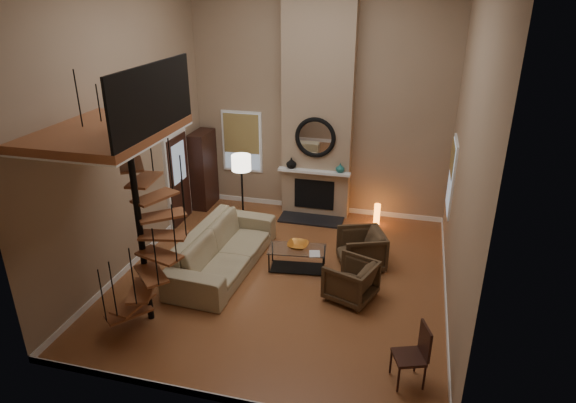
% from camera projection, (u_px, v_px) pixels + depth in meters
% --- Properties ---
extents(ground, '(6.00, 6.50, 0.01)m').
position_uv_depth(ground, '(283.00, 277.00, 9.64)').
color(ground, '#A36134').
rests_on(ground, ground).
extents(back_wall, '(6.00, 0.02, 5.50)m').
position_uv_depth(back_wall, '(320.00, 99.00, 11.43)').
color(back_wall, '#977D61').
rests_on(back_wall, ground).
extents(front_wall, '(6.00, 0.02, 5.50)m').
position_uv_depth(front_wall, '(206.00, 217.00, 5.66)').
color(front_wall, '#977D61').
rests_on(front_wall, ground).
extents(left_wall, '(0.02, 6.50, 5.50)m').
position_uv_depth(left_wall, '(124.00, 126.00, 9.24)').
color(left_wall, '#977D61').
rests_on(left_wall, ground).
extents(right_wall, '(0.02, 6.50, 5.50)m').
position_uv_depth(right_wall, '(468.00, 151.00, 7.85)').
color(right_wall, '#977D61').
rests_on(right_wall, ground).
extents(baseboard_back, '(6.00, 0.02, 0.12)m').
position_uv_depth(baseboard_back, '(317.00, 207.00, 12.49)').
color(baseboard_back, white).
rests_on(baseboard_back, ground).
extents(baseboard_front, '(6.00, 0.02, 0.12)m').
position_uv_depth(baseboard_front, '(219.00, 398.00, 6.74)').
color(baseboard_front, white).
rests_on(baseboard_front, ground).
extents(baseboard_left, '(0.02, 6.50, 0.12)m').
position_uv_depth(baseboard_left, '(142.00, 254.00, 10.30)').
color(baseboard_left, white).
rests_on(baseboard_left, ground).
extents(baseboard_right, '(0.02, 6.50, 0.12)m').
position_uv_depth(baseboard_right, '(445.00, 296.00, 8.92)').
color(baseboard_right, white).
rests_on(baseboard_right, ground).
extents(chimney_breast, '(1.60, 0.38, 5.50)m').
position_uv_depth(chimney_breast, '(318.00, 100.00, 11.26)').
color(chimney_breast, '#987E63').
rests_on(chimney_breast, ground).
extents(hearth, '(1.50, 0.60, 0.04)m').
position_uv_depth(hearth, '(311.00, 220.00, 11.91)').
color(hearth, black).
rests_on(hearth, ground).
extents(firebox, '(0.95, 0.02, 0.72)m').
position_uv_depth(firebox, '(314.00, 194.00, 11.96)').
color(firebox, black).
rests_on(firebox, chimney_breast).
extents(mantel, '(1.70, 0.18, 0.06)m').
position_uv_depth(mantel, '(314.00, 172.00, 11.65)').
color(mantel, white).
rests_on(mantel, chimney_breast).
extents(mirror_frame, '(0.94, 0.10, 0.94)m').
position_uv_depth(mirror_frame, '(315.00, 138.00, 11.38)').
color(mirror_frame, black).
rests_on(mirror_frame, chimney_breast).
extents(mirror_disc, '(0.80, 0.01, 0.80)m').
position_uv_depth(mirror_disc, '(315.00, 138.00, 11.39)').
color(mirror_disc, white).
rests_on(mirror_disc, chimney_breast).
extents(vase_left, '(0.24, 0.24, 0.25)m').
position_uv_depth(vase_left, '(291.00, 163.00, 11.75)').
color(vase_left, black).
rests_on(vase_left, mantel).
extents(vase_right, '(0.20, 0.20, 0.21)m').
position_uv_depth(vase_right, '(340.00, 168.00, 11.49)').
color(vase_right, '#1C625E').
rests_on(vase_right, mantel).
extents(window_back, '(1.02, 0.06, 1.52)m').
position_uv_depth(window_back, '(242.00, 141.00, 12.29)').
color(window_back, white).
rests_on(window_back, back_wall).
extents(window_right, '(0.06, 1.02, 1.52)m').
position_uv_depth(window_right, '(452.00, 175.00, 10.08)').
color(window_right, white).
rests_on(window_right, right_wall).
extents(entry_door, '(0.10, 1.05, 2.16)m').
position_uv_depth(entry_door, '(178.00, 179.00, 11.50)').
color(entry_door, white).
rests_on(entry_door, ground).
extents(loft, '(1.70, 2.20, 1.09)m').
position_uv_depth(loft, '(112.00, 129.00, 7.22)').
color(loft, brown).
rests_on(loft, left_wall).
extents(spiral_stair, '(1.47, 1.47, 4.06)m').
position_uv_depth(spiral_stair, '(140.00, 222.00, 7.75)').
color(spiral_stair, black).
rests_on(spiral_stair, ground).
extents(hutch, '(0.40, 0.85, 1.89)m').
position_uv_depth(hutch, '(203.00, 169.00, 12.38)').
color(hutch, black).
rests_on(hutch, ground).
extents(sofa, '(1.30, 3.01, 0.86)m').
position_uv_depth(sofa, '(223.00, 249.00, 9.83)').
color(sofa, tan).
rests_on(sofa, ground).
extents(armchair_near, '(1.10, 1.09, 0.78)m').
position_uv_depth(armchair_near, '(365.00, 249.00, 9.90)').
color(armchair_near, '#473420').
rests_on(armchair_near, ground).
extents(armchair_far, '(1.02, 1.00, 0.73)m').
position_uv_depth(armchair_far, '(354.00, 282.00, 8.82)').
color(armchair_far, '#473420').
rests_on(armchair_far, ground).
extents(coffee_table, '(1.17, 0.69, 0.43)m').
position_uv_depth(coffee_table, '(297.00, 256.00, 9.78)').
color(coffee_table, silver).
rests_on(coffee_table, ground).
extents(bowl, '(0.41, 0.41, 0.10)m').
position_uv_depth(bowl, '(298.00, 245.00, 9.74)').
color(bowl, '#C57322').
rests_on(bowl, coffee_table).
extents(book, '(0.26, 0.31, 0.03)m').
position_uv_depth(book, '(313.00, 254.00, 9.50)').
color(book, gray).
rests_on(book, coffee_table).
extents(floor_lamp, '(0.43, 0.43, 1.75)m').
position_uv_depth(floor_lamp, '(241.00, 169.00, 11.06)').
color(floor_lamp, black).
rests_on(floor_lamp, ground).
extents(accent_lamp, '(0.14, 0.14, 0.50)m').
position_uv_depth(accent_lamp, '(377.00, 214.00, 11.64)').
color(accent_lamp, orange).
rests_on(accent_lamp, ground).
extents(side_chair, '(0.53, 0.51, 0.91)m').
position_uv_depth(side_chair, '(415.00, 352.00, 6.89)').
color(side_chair, black).
rests_on(side_chair, ground).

